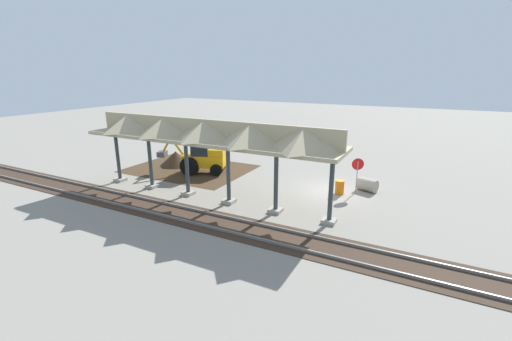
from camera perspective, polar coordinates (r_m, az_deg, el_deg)
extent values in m
plane|color=gray|center=(23.05, 12.08, -3.32)|extent=(120.00, 120.00, 0.00)
cube|color=#42301E|center=(28.07, -10.96, 0.30)|extent=(9.44, 7.00, 0.01)
cube|color=#9E998E|center=(18.33, 12.07, -8.20)|extent=(0.70, 0.70, 0.20)
cylinder|color=#2D383D|center=(17.71, 12.40, -3.18)|extent=(0.24, 0.24, 3.60)
cube|color=#9E998E|center=(19.25, 3.27, -6.63)|extent=(0.70, 0.70, 0.20)
cylinder|color=#2D383D|center=(18.66, 3.35, -1.81)|extent=(0.24, 0.24, 3.60)
cube|color=#9E998E|center=(20.59, -4.51, -5.10)|extent=(0.70, 0.70, 0.20)
cylinder|color=#2D383D|center=(20.03, -4.62, -0.56)|extent=(0.24, 0.24, 3.60)
cube|color=#9E998E|center=(22.26, -11.21, -3.70)|extent=(0.70, 0.70, 0.20)
cylinder|color=#2D383D|center=(21.75, -11.45, 0.52)|extent=(0.24, 0.24, 3.60)
cube|color=#9E998E|center=(24.21, -16.88, -2.47)|extent=(0.70, 0.70, 0.20)
cylinder|color=#2D383D|center=(23.74, -17.22, 1.42)|extent=(0.24, 0.24, 3.60)
cube|color=#9E998E|center=(26.36, -21.67, -1.41)|extent=(0.70, 0.70, 0.20)
cylinder|color=#2D383D|center=(25.93, -22.05, 2.17)|extent=(0.24, 0.24, 3.60)
cube|color=tan|center=(20.41, -8.39, 5.13)|extent=(16.44, 3.20, 0.20)
cube|color=tan|center=(20.30, -8.47, 6.93)|extent=(16.44, 0.20, 1.10)
pyramid|color=tan|center=(17.48, 8.07, 5.45)|extent=(2.74, 3.20, 1.10)
pyramid|color=tan|center=(18.70, -0.81, 6.31)|extent=(2.74, 3.20, 1.10)
pyramid|color=tan|center=(20.30, -8.47, 6.93)|extent=(2.74, 3.20, 1.10)
pyramid|color=tan|center=(22.20, -14.92, 7.35)|extent=(2.74, 3.20, 1.10)
pyramid|color=tan|center=(24.34, -20.31, 7.64)|extent=(2.74, 3.20, 1.10)
cube|color=slate|center=(16.99, 5.70, -10.03)|extent=(60.00, 0.08, 0.15)
cube|color=slate|center=(15.81, 3.71, -12.11)|extent=(60.00, 0.08, 0.15)
cube|color=#38281E|center=(16.43, 4.74, -11.22)|extent=(60.00, 2.58, 0.03)
cylinder|color=gray|center=(22.72, 16.44, -1.10)|extent=(0.06, 0.06, 2.12)
cylinder|color=red|center=(22.48, 16.62, 1.02)|extent=(0.70, 0.36, 0.76)
cube|color=orange|center=(26.50, -8.68, 1.62)|extent=(3.45, 2.37, 0.90)
cube|color=#1E262D|center=(26.29, -9.21, 4.06)|extent=(1.64, 1.56, 1.40)
cube|color=orange|center=(26.09, -6.57, 3.06)|extent=(1.47, 1.44, 0.50)
cylinder|color=black|center=(27.49, -10.22, 1.50)|extent=(1.41, 0.79, 1.40)
cylinder|color=black|center=(26.17, -11.08, 0.70)|extent=(1.41, 0.79, 1.40)
cylinder|color=black|center=(26.99, -6.05, 0.85)|extent=(0.95, 0.61, 0.90)
cylinder|color=black|center=(25.77, -6.65, 0.08)|extent=(0.95, 0.61, 0.90)
cylinder|color=orange|center=(26.84, -13.05, 4.00)|extent=(1.06, 0.55, 1.41)
cylinder|color=orange|center=(27.13, -14.72, 4.02)|extent=(0.89, 0.47, 1.39)
cube|color=#47474C|center=(27.40, -15.36, 2.69)|extent=(0.85, 0.96, 0.40)
cone|color=#42301E|center=(29.44, -13.11, 0.90)|extent=(5.41, 5.41, 2.34)
cylinder|color=#9E9384|center=(23.55, 18.06, -2.29)|extent=(1.42, 1.17, 0.83)
cylinder|color=black|center=(23.82, 16.77, -1.97)|extent=(0.19, 0.52, 0.54)
cylinder|color=orange|center=(22.47, 13.76, -2.73)|extent=(0.56, 0.56, 0.90)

